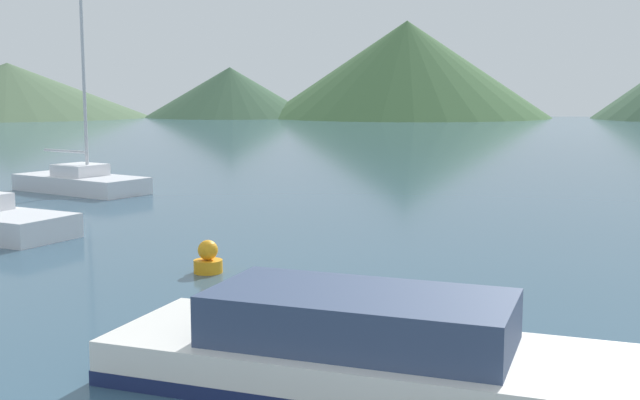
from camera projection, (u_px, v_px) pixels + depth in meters
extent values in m
cube|color=white|center=(404.00, 370.00, 10.12)|extent=(8.09, 4.50, 0.60)
cube|color=#19234C|center=(403.00, 385.00, 10.15)|extent=(8.13, 4.53, 0.20)
cube|color=#334260|center=(360.00, 317.00, 10.23)|extent=(4.23, 2.92, 0.66)
cube|color=silver|center=(81.00, 184.00, 30.41)|extent=(5.78, 4.63, 0.62)
cube|color=silver|center=(80.00, 170.00, 30.34)|extent=(2.18, 2.13, 0.44)
cylinder|color=#BCBCC1|center=(83.00, 54.00, 29.54)|extent=(0.12, 0.12, 9.08)
cylinder|color=#BCBCC1|center=(65.00, 151.00, 30.70)|extent=(2.16, 1.33, 0.10)
cylinder|color=orange|center=(208.00, 266.00, 16.87)|extent=(0.61, 0.61, 0.27)
sphere|color=orange|center=(208.00, 250.00, 16.82)|extent=(0.42, 0.42, 0.42)
cone|color=#4C6647|center=(8.00, 90.00, 117.34)|extent=(40.85, 40.85, 7.97)
cone|color=#38563D|center=(230.00, 92.00, 120.11)|extent=(25.49, 25.49, 7.42)
cone|color=#3D6038|center=(407.00, 69.00, 119.33)|extent=(42.49, 42.49, 14.22)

